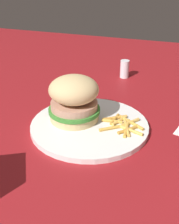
{
  "coord_description": "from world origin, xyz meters",
  "views": [
    {
      "loc": [
        -0.21,
        0.56,
        0.36
      ],
      "look_at": [
        -0.03,
        -0.01,
        0.04
      ],
      "focal_mm": 49.13,
      "sensor_mm": 36.0,
      "label": 1
    }
  ],
  "objects_px": {
    "fries_pile": "(123,124)",
    "salt_shaker": "(125,69)",
    "plate": "(90,126)",
    "sandwich": "(74,98)"
  },
  "relations": [
    {
      "from": "plate",
      "to": "fries_pile",
      "type": "relative_size",
      "value": 2.63
    },
    {
      "from": "plate",
      "to": "sandwich",
      "type": "distance_m",
      "value": 0.07
    },
    {
      "from": "plate",
      "to": "salt_shaker",
      "type": "bearing_deg",
      "value": -91.38
    },
    {
      "from": "plate",
      "to": "salt_shaker",
      "type": "relative_size",
      "value": 4.84
    },
    {
      "from": "sandwich",
      "to": "salt_shaker",
      "type": "relative_size",
      "value": 2.16
    },
    {
      "from": "sandwich",
      "to": "plate",
      "type": "bearing_deg",
      "value": 163.23
    },
    {
      "from": "plate",
      "to": "fries_pile",
      "type": "distance_m",
      "value": 0.08
    },
    {
      "from": "fries_pile",
      "to": "salt_shaker",
      "type": "distance_m",
      "value": 0.32
    },
    {
      "from": "sandwich",
      "to": "fries_pile",
      "type": "relative_size",
      "value": 1.17
    },
    {
      "from": "plate",
      "to": "salt_shaker",
      "type": "xyz_separation_m",
      "value": [
        -0.01,
        -0.33,
        0.02
      ]
    }
  ]
}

